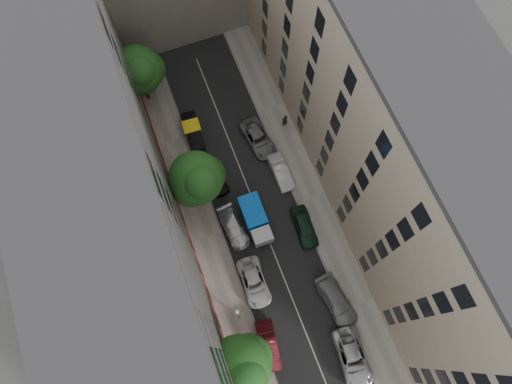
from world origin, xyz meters
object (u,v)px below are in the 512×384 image
car_left_5 (193,131)px  car_left_2 (254,282)px  car_right_2 (305,227)px  tree_mid (198,180)px  car_right_4 (258,139)px  lamp_post (238,314)px  car_right_3 (281,172)px  tree_near (241,369)px  car_left_1 (268,345)px  pedestrian (285,120)px  car_right_1 (337,301)px  tarp_truck (255,219)px  car_right_0 (353,358)px  car_left_3 (233,228)px  car_left_4 (215,178)px  tree_far (139,72)px

car_left_5 → car_left_2: bearing=-85.6°
car_right_2 → tree_mid: (-8.10, 6.20, 5.09)m
car_right_4 → lamp_post: size_ratio=0.79×
car_left_2 → lamp_post: (-2.37, -2.44, 3.33)m
car_left_2 → car_right_3: car_right_3 is taller
car_right_2 → tree_near: tree_near is taller
tree_mid → car_left_1: bearing=-86.5°
car_left_5 → pedestrian: size_ratio=2.40×
car_left_1 → tree_near: 6.56m
car_left_1 → car_right_2: (7.20, 8.80, 0.01)m
car_right_1 → pedestrian: bearing=74.7°
tarp_truck → tree_near: 14.27m
car_right_1 → car_right_3: (0.00, 13.61, -0.07)m
car_left_1 → car_right_0: size_ratio=0.83×
car_right_4 → tree_near: size_ratio=0.52×
car_left_3 → pedestrian: pedestrian is taller
car_left_4 → car_left_5: 5.77m
tarp_truck → car_left_1: size_ratio=1.10×
car_left_3 → car_right_1: size_ratio=0.88×
car_left_5 → car_right_4: (6.03, -3.20, -0.05)m
car_right_3 → tree_far: bearing=126.0°
car_left_1 → tree_mid: tree_mid is taller
car_right_0 → tree_mid: bearing=117.1°
car_left_3 → tree_near: 13.91m
car_right_4 → tree_far: (-9.10, 8.90, 4.39)m
tree_mid → tree_near: bearing=-96.4°
car_right_0 → pedestrian: pedestrian is taller
car_left_4 → tree_far: tree_far is taller
tree_mid → car_left_4: bearing=44.0°
car_right_1 → car_left_4: bearing=104.9°
car_left_3 → car_left_4: car_left_4 is taller
car_left_1 → lamp_post: 4.81m
tree_far → car_right_4: bearing=-44.4°
car_left_3 → car_right_3: car_right_3 is taller
tree_far → pedestrian: 15.33m
car_right_4 → tree_far: 13.47m
car_right_1 → car_right_3: car_right_1 is taller
car_left_1 → tree_far: size_ratio=0.59×
car_right_2 → car_left_1: bearing=-125.7°
car_left_2 → tree_mid: tree_mid is taller
car_left_1 → car_left_5: car_left_1 is taller
car_right_0 → car_right_4: size_ratio=1.09×
car_left_2 → car_right_0: 10.83m
car_left_3 → car_right_4: bearing=50.1°
car_right_1 → pedestrian: pedestrian is taller
car_left_2 → car_right_4: size_ratio=0.99×
car_left_3 → pedestrian: bearing=39.9°
car_left_1 → car_right_0: (6.52, -3.60, 0.01)m
car_left_5 → pedestrian: pedestrian is taller
car_left_5 → lamp_post: size_ratio=0.72×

